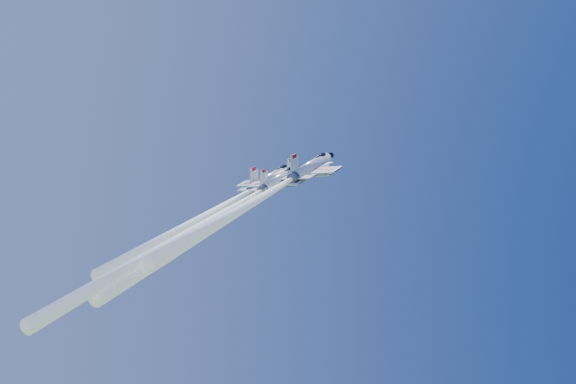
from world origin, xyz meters
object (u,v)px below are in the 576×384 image
jet_lead (252,204)px  jet_right (269,192)px  jet_left (225,205)px  jet_slot (212,219)px

jet_lead → jet_right: bearing=-7.4°
jet_left → jet_right: bearing=-12.5°
jet_lead → jet_slot: jet_lead is taller
jet_lead → jet_right: 3.42m
jet_lead → jet_left: jet_lead is taller
jet_left → jet_right: jet_right is taller
jet_right → jet_slot: jet_right is taller
jet_left → jet_slot: bearing=-64.6°
jet_left → jet_slot: 13.79m
jet_lead → jet_right: jet_lead is taller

